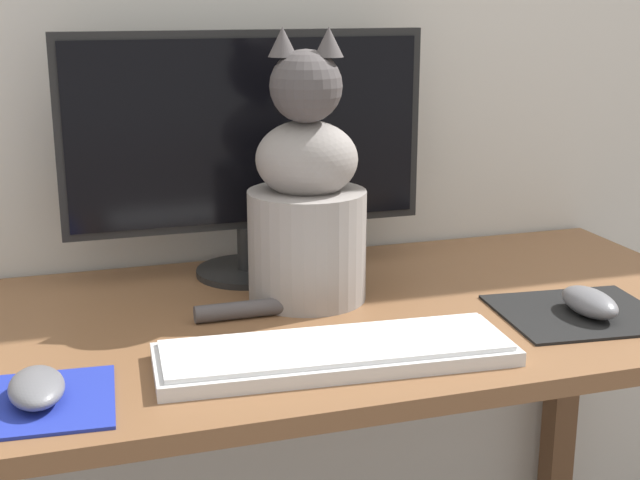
# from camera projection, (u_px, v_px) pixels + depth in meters

# --- Properties ---
(desk) EXTENTS (1.23, 0.60, 0.75)m
(desk) POSITION_uv_depth(u_px,v_px,m) (328.00, 387.00, 1.30)
(desk) COLOR brown
(desk) RESTS_ON ground_plane
(monitor) EXTENTS (0.57, 0.17, 0.39)m
(monitor) POSITION_uv_depth(u_px,v_px,m) (246.00, 144.00, 1.38)
(monitor) COLOR black
(monitor) RESTS_ON desk
(keyboard) EXTENTS (0.45, 0.17, 0.02)m
(keyboard) POSITION_uv_depth(u_px,v_px,m) (335.00, 353.00, 1.10)
(keyboard) COLOR silver
(keyboard) RESTS_ON desk
(mousepad_left) EXTENTS (0.20, 0.18, 0.00)m
(mousepad_left) POSITION_uv_depth(u_px,v_px,m) (29.00, 403.00, 0.98)
(mousepad_left) COLOR #1E2D9E
(mousepad_left) RESTS_ON desk
(mousepad_right) EXTENTS (0.24, 0.22, 0.00)m
(mousepad_right) POSITION_uv_depth(u_px,v_px,m) (579.00, 313.00, 1.26)
(mousepad_right) COLOR black
(mousepad_right) RESTS_ON desk
(computer_mouse_left) EXTENTS (0.06, 0.11, 0.03)m
(computer_mouse_left) POSITION_uv_depth(u_px,v_px,m) (37.00, 387.00, 0.98)
(computer_mouse_left) COLOR slate
(computer_mouse_left) RESTS_ON mousepad_left
(computer_mouse_right) EXTENTS (0.06, 0.11, 0.04)m
(computer_mouse_right) POSITION_uv_depth(u_px,v_px,m) (590.00, 302.00, 1.24)
(computer_mouse_right) COLOR slate
(computer_mouse_right) RESTS_ON mousepad_right
(cat) EXTENTS (0.29, 0.22, 0.40)m
(cat) POSITION_uv_depth(u_px,v_px,m) (306.00, 202.00, 1.29)
(cat) COLOR gray
(cat) RESTS_ON desk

